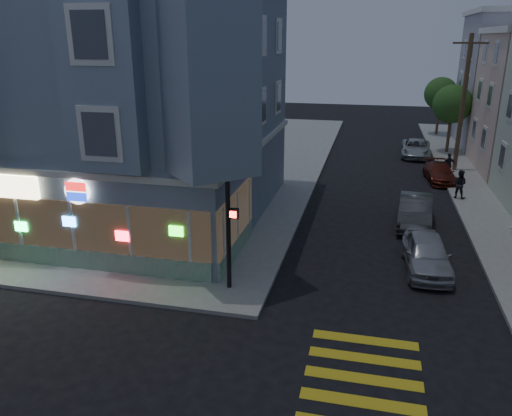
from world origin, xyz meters
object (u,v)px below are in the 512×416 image
(parked_car_b, at_px, (415,211))
(parked_car_d, at_px, (416,148))
(street_tree_far, at_px, (441,94))
(pedestrian_a, at_px, (459,184))
(utility_pole, at_px, (463,102))
(parked_car_a, at_px, (427,254))
(street_tree_near, at_px, (452,104))
(pedestrian_b, at_px, (449,165))
(parked_car_c, at_px, (440,173))
(traffic_signal, at_px, (227,194))

(parked_car_b, xyz_separation_m, parked_car_d, (1.07, 15.85, -0.08))
(street_tree_far, height_order, pedestrian_a, street_tree_far)
(utility_pole, height_order, parked_car_a, utility_pole)
(street_tree_near, relative_size, parked_car_a, 1.26)
(street_tree_near, distance_m, parked_car_b, 18.21)
(street_tree_far, bearing_deg, parked_car_d, -104.57)
(utility_pole, height_order, parked_car_b, utility_pole)
(street_tree_far, relative_size, pedestrian_b, 3.39)
(utility_pole, distance_m, parked_car_c, 5.25)
(street_tree_near, xyz_separation_m, parked_car_a, (-3.48, -22.76, -3.22))
(street_tree_near, distance_m, parked_car_d, 4.48)
(pedestrian_b, xyz_separation_m, parked_car_c, (-0.60, -0.75, -0.35))
(pedestrian_a, xyz_separation_m, traffic_signal, (-9.76, -13.54, 2.82))
(street_tree_far, distance_m, parked_car_d, 10.56)
(parked_car_c, distance_m, traffic_signal, 20.02)
(parked_car_c, height_order, parked_car_d, parked_car_d)
(parked_car_b, bearing_deg, street_tree_far, 86.62)
(utility_pole, height_order, parked_car_d, utility_pole)
(pedestrian_b, distance_m, parked_car_b, 9.86)
(utility_pole, distance_m, pedestrian_a, 7.84)
(parked_car_a, bearing_deg, street_tree_near, 78.48)
(utility_pole, bearing_deg, parked_car_c, -114.58)
(street_tree_near, height_order, street_tree_far, same)
(pedestrian_b, height_order, traffic_signal, traffic_signal)
(pedestrian_b, xyz_separation_m, parked_car_d, (-1.63, 6.37, -0.28))
(pedestrian_b, bearing_deg, traffic_signal, 45.42)
(street_tree_near, distance_m, pedestrian_b, 8.67)
(parked_car_b, bearing_deg, parked_car_c, 81.10)
(parked_car_a, relative_size, parked_car_b, 0.94)
(parked_car_a, xyz_separation_m, parked_car_b, (-0.12, 5.20, 0.02))
(street_tree_near, bearing_deg, pedestrian_a, -94.02)
(parked_car_d, height_order, traffic_signal, traffic_signal)
(street_tree_far, xyz_separation_m, parked_car_a, (-3.48, -30.76, -3.22))
(street_tree_far, bearing_deg, parked_car_a, -96.46)
(parked_car_d, bearing_deg, traffic_signal, -105.38)
(parked_car_a, xyz_separation_m, parked_car_c, (1.98, 13.92, -0.13))
(parked_car_a, height_order, parked_car_c, parked_car_a)
(street_tree_near, relative_size, pedestrian_b, 3.39)
(street_tree_far, height_order, parked_car_c, street_tree_far)
(utility_pole, bearing_deg, parked_car_b, -106.38)
(street_tree_far, height_order, parked_car_d, street_tree_far)
(street_tree_near, bearing_deg, parked_car_b, -101.58)
(parked_car_b, bearing_deg, pedestrian_b, 78.73)
(pedestrian_b, bearing_deg, pedestrian_a, 73.53)
(pedestrian_b, height_order, parked_car_d, pedestrian_b)
(pedestrian_a, height_order, traffic_signal, traffic_signal)
(parked_car_d, relative_size, traffic_signal, 0.88)
(pedestrian_a, bearing_deg, street_tree_near, -72.00)
(parked_car_b, bearing_deg, parked_car_d, 90.76)
(street_tree_near, height_order, parked_car_c, street_tree_near)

